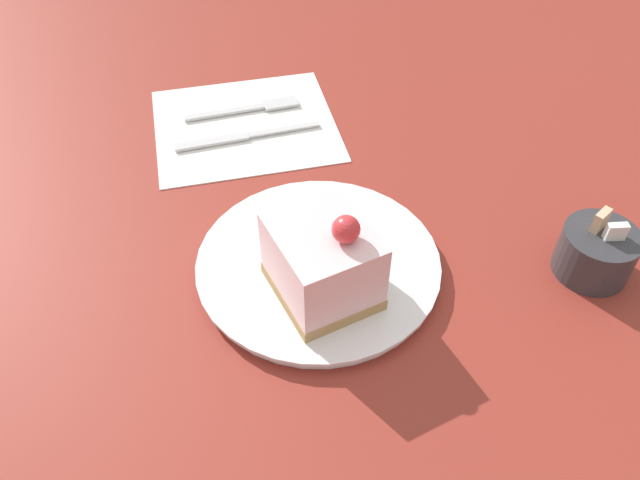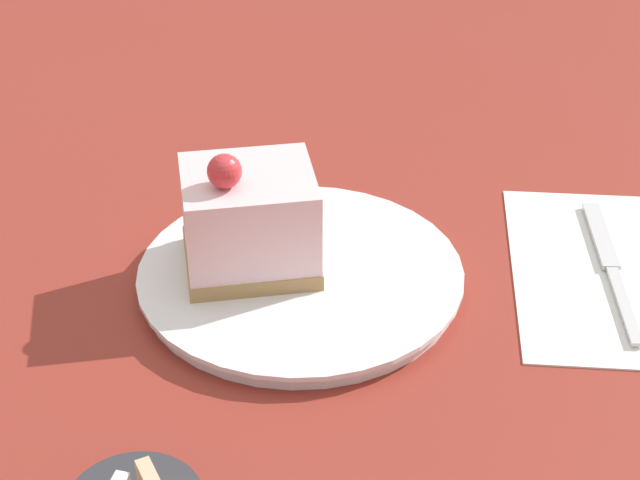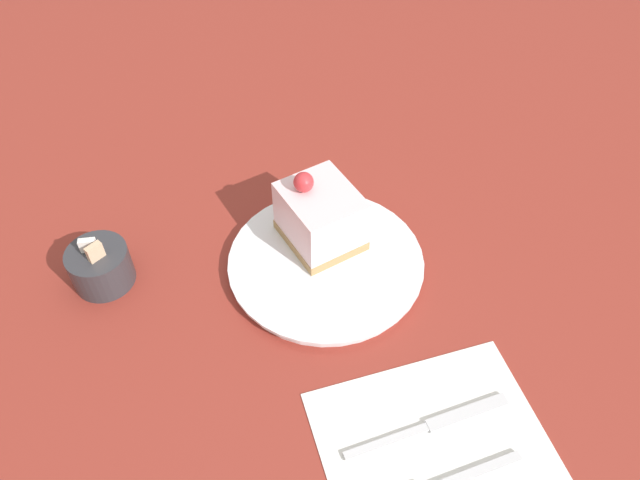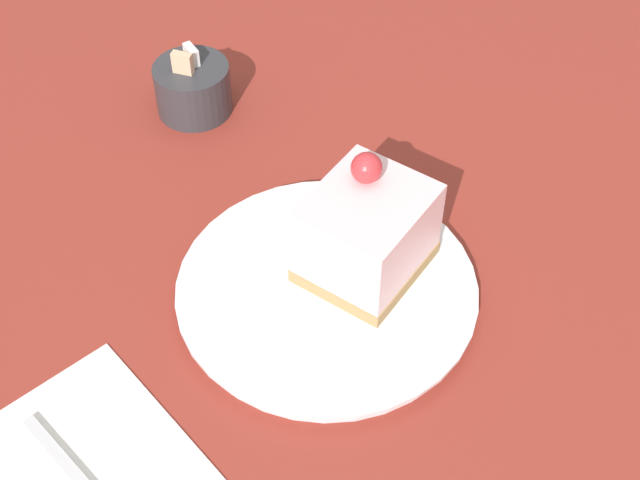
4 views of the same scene
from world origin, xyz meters
The scene contains 4 objects.
ground_plane centered at (0.00, 0.00, 0.00)m, with size 4.00×4.00×0.00m, color maroon.
plate centered at (-0.01, 0.00, 0.01)m, with size 0.25×0.25×0.02m.
cake_slice centered at (0.03, -0.01, 0.06)m, with size 0.10×0.09×0.10m.
knife centered at (-0.25, 0.00, 0.01)m, with size 0.05×0.19×0.00m.
Camera 2 is at (0.08, 0.66, 0.48)m, focal length 60.00 mm.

